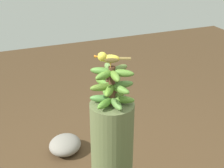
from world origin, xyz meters
name	(u,v)px	position (x,y,z in m)	size (l,w,h in m)	color
banana_bunch	(112,86)	(0.00, 0.00, 1.07)	(0.26, 0.26, 0.23)	#4C2D1E
perched_bird	(108,58)	(0.01, 0.02, 1.24)	(0.10, 0.19, 0.08)	#C68933
garden_rock	(65,145)	(0.91, 0.10, 0.07)	(0.29, 0.31, 0.15)	gray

